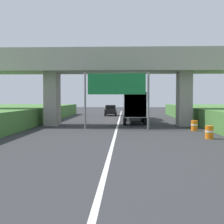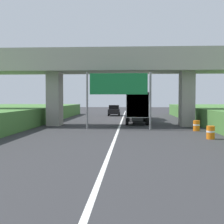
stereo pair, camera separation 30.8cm
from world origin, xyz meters
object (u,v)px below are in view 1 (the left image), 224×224
construction_barrel_3 (209,132)px  construction_barrel_4 (194,125)px  truck_orange (133,105)px  overhead_highway_sign (117,87)px  truck_white (134,106)px  car_black (111,110)px

construction_barrel_3 → construction_barrel_4: size_ratio=1.00×
truck_orange → construction_barrel_4: bearing=-72.6°
overhead_highway_sign → construction_barrel_3: overhead_highway_sign is taller
truck_white → construction_barrel_4: 9.36m
truck_orange → construction_barrel_4: 16.18m
overhead_highway_sign → truck_white: 7.24m
overhead_highway_sign → car_black: overhead_highway_sign is taller
truck_white → overhead_highway_sign: bearing=-104.8°
truck_orange → construction_barrel_3: (4.65, -20.78, -1.47)m
overhead_highway_sign → truck_orange: bearing=82.5°
car_black → truck_orange: bearing=-66.7°
construction_barrel_3 → truck_white: bearing=109.8°
truck_orange → truck_white: (-0.10, -7.55, 0.00)m
car_black → truck_white: bearing=-77.9°
truck_orange → car_black: 8.77m
construction_barrel_4 → car_black: bearing=109.5°
truck_orange → truck_white: 7.55m
overhead_highway_sign → construction_barrel_4: bearing=-8.9°
overhead_highway_sign → truck_white: size_ratio=0.81×
truck_white → car_black: truck_white is taller
car_black → construction_barrel_4: bearing=-70.5°
construction_barrel_3 → car_black: bearing=105.7°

